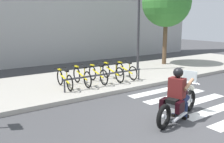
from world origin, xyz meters
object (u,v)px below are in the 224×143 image
(tree_near_rack, at_px, (167,2))
(bicycle_3, at_px, (113,72))
(bicycle_1, at_px, (82,76))
(bicycle_4, at_px, (126,70))
(bicycle_2, at_px, (98,74))
(street_lamp, at_px, (139,19))
(bicycle_0, at_px, (65,79))
(motorcycle, at_px, (179,103))
(rider, at_px, (178,90))
(bike_rack, at_px, (105,75))

(tree_near_rack, bearing_deg, bicycle_3, -161.16)
(bicycle_1, height_order, bicycle_4, bicycle_1)
(tree_near_rack, bearing_deg, bicycle_2, -163.48)
(bicycle_1, bearing_deg, bicycle_4, 0.02)
(bicycle_2, distance_m, street_lamp, 4.05)
(street_lamp, xyz_separation_m, tree_near_rack, (2.36, 0.40, 0.94))
(bicycle_1, xyz_separation_m, bicycle_4, (2.17, 0.00, -0.02))
(bicycle_0, relative_size, bicycle_4, 1.00)
(bicycle_2, bearing_deg, bicycle_4, 0.02)
(bicycle_1, distance_m, street_lamp, 4.64)
(bicycle_1, relative_size, bicycle_3, 0.95)
(bicycle_0, height_order, bicycle_1, bicycle_1)
(motorcycle, xyz_separation_m, rider, (-0.08, -0.02, 0.37))
(motorcycle, bearing_deg, bicycle_3, 80.03)
(rider, xyz_separation_m, street_lamp, (3.26, 5.43, 1.86))
(bicycle_0, bearing_deg, bicycle_1, -0.08)
(bicycle_0, distance_m, bicycle_3, 2.17)
(bicycle_3, relative_size, bike_rack, 0.49)
(bicycle_1, bearing_deg, tree_near_rack, 14.70)
(bicycle_2, bearing_deg, bicycle_3, -0.00)
(rider, bearing_deg, street_lamp, 59.03)
(bicycle_0, height_order, bicycle_4, bicycle_4)
(bicycle_4, relative_size, bike_rack, 0.46)
(rider, height_order, bicycle_4, rider)
(motorcycle, bearing_deg, street_lamp, 59.53)
(bicycle_0, xyz_separation_m, bicycle_3, (2.17, -0.00, 0.02))
(bicycle_3, bearing_deg, bike_rack, -142.60)
(bicycle_2, distance_m, tree_near_rack, 6.56)
(bicycle_3, bearing_deg, motorcycle, -99.97)
(rider, relative_size, street_lamp, 0.32)
(bicycle_1, bearing_deg, bike_rack, -37.41)
(bicycle_1, bearing_deg, bicycle_0, 179.92)
(bicycle_0, height_order, street_lamp, street_lamp)
(bicycle_2, height_order, tree_near_rack, tree_near_rack)
(motorcycle, bearing_deg, rider, -166.34)
(rider, bearing_deg, bicycle_3, 79.07)
(bike_rack, bearing_deg, tree_near_rack, 21.64)
(bicycle_1, distance_m, bicycle_3, 1.45)
(bicycle_2, xyz_separation_m, bicycle_4, (1.45, 0.00, -0.01))
(bicycle_4, height_order, bike_rack, bicycle_4)
(rider, distance_m, bike_rack, 3.64)
(rider, relative_size, bicycle_2, 0.90)
(rider, height_order, bicycle_0, rider)
(bicycle_2, distance_m, bicycle_3, 0.72)
(bike_rack, xyz_separation_m, street_lamp, (3.17, 1.79, 2.12))
(motorcycle, relative_size, tree_near_rack, 0.44)
(rider, relative_size, bicycle_3, 0.83)
(bicycle_0, bearing_deg, bike_rack, -20.96)
(rider, distance_m, bicycle_3, 4.28)
(bicycle_0, xyz_separation_m, bicycle_2, (1.45, -0.00, 0.01))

